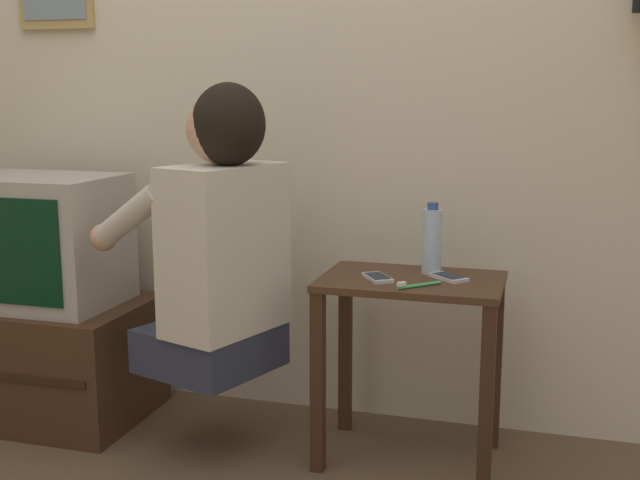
% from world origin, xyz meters
% --- Properties ---
extents(wall_back, '(6.80, 0.05, 2.55)m').
position_xyz_m(wall_back, '(0.00, 1.11, 1.27)').
color(wall_back, beige).
rests_on(wall_back, ground_plane).
extents(side_table, '(0.56, 0.38, 0.59)m').
position_xyz_m(side_table, '(0.48, 0.77, 0.45)').
color(side_table, '#422819').
rests_on(side_table, ground_plane).
extents(person, '(0.61, 0.54, 0.91)m').
position_xyz_m(person, '(-0.10, 0.63, 0.71)').
color(person, '#2D3347').
rests_on(person, ground_plane).
extents(tv_stand, '(0.75, 0.51, 0.42)m').
position_xyz_m(tv_stand, '(-0.86, 0.76, 0.21)').
color(tv_stand, '#422819').
rests_on(tv_stand, ground_plane).
extents(television, '(0.56, 0.41, 0.45)m').
position_xyz_m(television, '(-0.84, 0.75, 0.65)').
color(television, '#ADA89E').
rests_on(television, tv_stand).
extents(cell_phone_held, '(0.12, 0.14, 0.01)m').
position_xyz_m(cell_phone_held, '(0.39, 0.72, 0.60)').
color(cell_phone_held, silver).
rests_on(cell_phone_held, side_table).
extents(cell_phone_spare, '(0.13, 0.13, 0.01)m').
position_xyz_m(cell_phone_spare, '(0.59, 0.79, 0.60)').
color(cell_phone_spare, silver).
rests_on(cell_phone_spare, side_table).
extents(water_bottle, '(0.06, 0.06, 0.23)m').
position_xyz_m(water_bottle, '(0.53, 0.85, 0.70)').
color(water_bottle, '#ADC6DB').
rests_on(water_bottle, side_table).
extents(toothbrush, '(0.12, 0.12, 0.02)m').
position_xyz_m(toothbrush, '(0.52, 0.66, 0.60)').
color(toothbrush, '#4CBF66').
rests_on(toothbrush, side_table).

